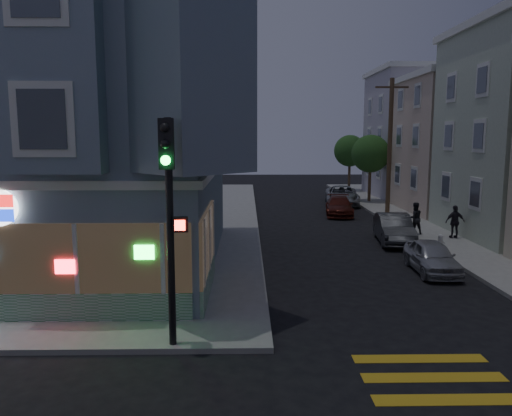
{
  "coord_description": "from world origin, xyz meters",
  "views": [
    {
      "loc": [
        2.35,
        -9.67,
        5.33
      ],
      "look_at": [
        2.65,
        6.76,
        2.96
      ],
      "focal_mm": 35.0,
      "sensor_mm": 36.0,
      "label": 1
    }
  ],
  "objects_px": {
    "street_tree_near": "(370,154)",
    "pedestrian_b": "(455,222)",
    "parked_car_a": "(432,257)",
    "parked_car_c": "(339,206)",
    "street_tree_far": "(350,151)",
    "parked_car_b": "(394,229)",
    "traffic_signal": "(169,195)",
    "pedestrian_a": "(415,218)",
    "parked_car_d": "(342,196)",
    "utility_pole": "(390,144)",
    "fire_hydrant": "(441,241)"
  },
  "relations": [
    {
      "from": "street_tree_near",
      "to": "pedestrian_b",
      "type": "xyz_separation_m",
      "value": [
        0.8,
        -14.74,
        -2.94
      ]
    },
    {
      "from": "parked_car_a",
      "to": "parked_car_c",
      "type": "distance_m",
      "value": 14.32
    },
    {
      "from": "street_tree_far",
      "to": "pedestrian_b",
      "type": "distance_m",
      "value": 22.94
    },
    {
      "from": "street_tree_far",
      "to": "parked_car_c",
      "type": "distance_m",
      "value": 15.21
    },
    {
      "from": "parked_car_b",
      "to": "traffic_signal",
      "type": "distance_m",
      "value": 15.99
    },
    {
      "from": "street_tree_near",
      "to": "pedestrian_a",
      "type": "xyz_separation_m",
      "value": [
        -0.9,
        -13.62,
        -2.94
      ]
    },
    {
      "from": "parked_car_d",
      "to": "pedestrian_b",
      "type": "bearing_deg",
      "value": -69.18
    },
    {
      "from": "parked_car_d",
      "to": "street_tree_far",
      "type": "bearing_deg",
      "value": 82.65
    },
    {
      "from": "traffic_signal",
      "to": "pedestrian_a",
      "type": "bearing_deg",
      "value": 46.81
    },
    {
      "from": "parked_car_c",
      "to": "utility_pole",
      "type": "bearing_deg",
      "value": 14.6
    },
    {
      "from": "utility_pole",
      "to": "street_tree_far",
      "type": "xyz_separation_m",
      "value": [
        0.2,
        14.0,
        -0.86
      ]
    },
    {
      "from": "pedestrian_a",
      "to": "parked_car_a",
      "type": "height_order",
      "value": "pedestrian_a"
    },
    {
      "from": "parked_car_a",
      "to": "parked_car_d",
      "type": "height_order",
      "value": "parked_car_d"
    },
    {
      "from": "parked_car_c",
      "to": "fire_hydrant",
      "type": "height_order",
      "value": "parked_car_c"
    },
    {
      "from": "street_tree_near",
      "to": "pedestrian_a",
      "type": "height_order",
      "value": "street_tree_near"
    },
    {
      "from": "traffic_signal",
      "to": "parked_car_b",
      "type": "bearing_deg",
      "value": 47.91
    },
    {
      "from": "utility_pole",
      "to": "pedestrian_b",
      "type": "xyz_separation_m",
      "value": [
        1.0,
        -8.74,
        -3.8
      ]
    },
    {
      "from": "street_tree_far",
      "to": "parked_car_b",
      "type": "xyz_separation_m",
      "value": [
        -2.47,
        -23.19,
        -3.21
      ]
    },
    {
      "from": "pedestrian_a",
      "to": "street_tree_far",
      "type": "bearing_deg",
      "value": -97.07
    },
    {
      "from": "parked_car_a",
      "to": "parked_car_b",
      "type": "bearing_deg",
      "value": 91.16
    },
    {
      "from": "pedestrian_b",
      "to": "parked_car_b",
      "type": "height_order",
      "value": "pedestrian_b"
    },
    {
      "from": "parked_car_a",
      "to": "fire_hydrant",
      "type": "height_order",
      "value": "parked_car_a"
    },
    {
      "from": "fire_hydrant",
      "to": "pedestrian_a",
      "type": "bearing_deg",
      "value": 90.0
    },
    {
      "from": "street_tree_near",
      "to": "parked_car_b",
      "type": "distance_m",
      "value": 15.72
    },
    {
      "from": "parked_car_a",
      "to": "fire_hydrant",
      "type": "relative_size",
      "value": 5.31
    },
    {
      "from": "utility_pole",
      "to": "street_tree_far",
      "type": "relative_size",
      "value": 1.7
    },
    {
      "from": "pedestrian_a",
      "to": "pedestrian_b",
      "type": "xyz_separation_m",
      "value": [
        1.7,
        -1.12,
        -0.0
      ]
    },
    {
      "from": "parked_car_a",
      "to": "parked_car_d",
      "type": "xyz_separation_m",
      "value": [
        0.15,
        19.48,
        0.11
      ]
    },
    {
      "from": "street_tree_near",
      "to": "parked_car_b",
      "type": "xyz_separation_m",
      "value": [
        -2.47,
        -15.19,
        -3.21
      ]
    },
    {
      "from": "traffic_signal",
      "to": "parked_car_a",
      "type": "bearing_deg",
      "value": 32.14
    },
    {
      "from": "utility_pole",
      "to": "fire_hydrant",
      "type": "bearing_deg",
      "value": -93.56
    },
    {
      "from": "street_tree_near",
      "to": "fire_hydrant",
      "type": "bearing_deg",
      "value": -92.98
    },
    {
      "from": "parked_car_b",
      "to": "utility_pole",
      "type": "bearing_deg",
      "value": 82.71
    },
    {
      "from": "traffic_signal",
      "to": "fire_hydrant",
      "type": "bearing_deg",
      "value": 38.43
    },
    {
      "from": "utility_pole",
      "to": "pedestrian_a",
      "type": "relative_size",
      "value": 5.3
    },
    {
      "from": "parked_car_d",
      "to": "traffic_signal",
      "type": "distance_m",
      "value": 28.39
    },
    {
      "from": "fire_hydrant",
      "to": "street_tree_far",
      "type": "bearing_deg",
      "value": 87.96
    },
    {
      "from": "parked_car_d",
      "to": "traffic_signal",
      "type": "bearing_deg",
      "value": -101.78
    },
    {
      "from": "parked_car_d",
      "to": "traffic_signal",
      "type": "height_order",
      "value": "traffic_signal"
    },
    {
      "from": "pedestrian_a",
      "to": "parked_car_c",
      "type": "bearing_deg",
      "value": -74.18
    },
    {
      "from": "pedestrian_a",
      "to": "parked_car_a",
      "type": "xyz_separation_m",
      "value": [
        -1.68,
        -7.06,
        -0.37
      ]
    },
    {
      "from": "street_tree_near",
      "to": "parked_car_d",
      "type": "xyz_separation_m",
      "value": [
        -2.43,
        -1.2,
        -3.19
      ]
    },
    {
      "from": "utility_pole",
      "to": "parked_car_a",
      "type": "bearing_deg",
      "value": -99.2
    },
    {
      "from": "utility_pole",
      "to": "street_tree_far",
      "type": "bearing_deg",
      "value": 89.18
    },
    {
      "from": "pedestrian_a",
      "to": "parked_car_d",
      "type": "distance_m",
      "value": 12.52
    },
    {
      "from": "street_tree_near",
      "to": "parked_car_d",
      "type": "bearing_deg",
      "value": -153.61
    },
    {
      "from": "pedestrian_a",
      "to": "traffic_signal",
      "type": "xyz_separation_m",
      "value": [
        -10.8,
        -14.22,
        2.95
      ]
    },
    {
      "from": "pedestrian_b",
      "to": "traffic_signal",
      "type": "bearing_deg",
      "value": 42.93
    },
    {
      "from": "utility_pole",
      "to": "parked_car_a",
      "type": "xyz_separation_m",
      "value": [
        -2.38,
        -14.69,
        -4.16
      ]
    },
    {
      "from": "pedestrian_a",
      "to": "parked_car_a",
      "type": "relative_size",
      "value": 0.46
    }
  ]
}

